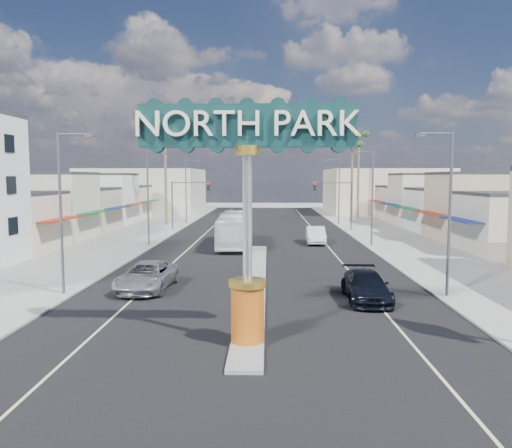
{
  "coord_description": "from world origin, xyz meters",
  "views": [
    {
      "loc": [
        0.78,
        -17.04,
        6.59
      ],
      "look_at": [
        0.11,
        11.42,
        3.89
      ],
      "focal_mm": 35.0,
      "sensor_mm": 36.0,
      "label": 1
    }
  ],
  "objects_px": {
    "palm_right_far": "(359,140)",
    "streetlight_l_mid": "(150,193)",
    "gateway_sign": "(247,194)",
    "traffic_signal_right": "(337,196)",
    "streetlight_l_near": "(63,205)",
    "streetlight_r_near": "(447,205)",
    "car_parked_right": "(316,235)",
    "traffic_signal_left": "(187,196)",
    "suv_right": "(366,286)",
    "streetlight_r_mid": "(371,193)",
    "suv_left": "(147,276)",
    "palm_left_far": "(165,140)",
    "streetlight_r_far": "(338,188)",
    "palm_right_mid": "(352,149)",
    "streetlight_l_far": "(187,188)",
    "city_bus": "(234,230)"
  },
  "relations": [
    {
      "from": "traffic_signal_right",
      "to": "suv_left",
      "type": "distance_m",
      "value": 36.18
    },
    {
      "from": "traffic_signal_right",
      "to": "traffic_signal_left",
      "type": "bearing_deg",
      "value": 180.0
    },
    {
      "from": "palm_right_mid",
      "to": "gateway_sign",
      "type": "bearing_deg",
      "value": -103.53
    },
    {
      "from": "palm_right_mid",
      "to": "streetlight_l_mid",
      "type": "bearing_deg",
      "value": -132.03
    },
    {
      "from": "streetlight_l_mid",
      "to": "streetlight_r_near",
      "type": "bearing_deg",
      "value": -43.79
    },
    {
      "from": "streetlight_l_near",
      "to": "palm_right_mid",
      "type": "relative_size",
      "value": 0.74
    },
    {
      "from": "streetlight_r_mid",
      "to": "suv_right",
      "type": "height_order",
      "value": "streetlight_r_mid"
    },
    {
      "from": "traffic_signal_right",
      "to": "palm_left_far",
      "type": "relative_size",
      "value": 0.46
    },
    {
      "from": "palm_right_mid",
      "to": "car_parked_right",
      "type": "distance_m",
      "value": 26.86
    },
    {
      "from": "gateway_sign",
      "to": "streetlight_l_mid",
      "type": "height_order",
      "value": "gateway_sign"
    },
    {
      "from": "gateway_sign",
      "to": "suv_right",
      "type": "distance_m",
      "value": 10.79
    },
    {
      "from": "streetlight_l_mid",
      "to": "traffic_signal_left",
      "type": "bearing_deg",
      "value": 84.9
    },
    {
      "from": "car_parked_right",
      "to": "traffic_signal_left",
      "type": "bearing_deg",
      "value": 142.53
    },
    {
      "from": "gateway_sign",
      "to": "traffic_signal_right",
      "type": "bearing_deg",
      "value": 77.67
    },
    {
      "from": "streetlight_r_mid",
      "to": "palm_right_mid",
      "type": "distance_m",
      "value": 26.71
    },
    {
      "from": "streetlight_l_mid",
      "to": "suv_left",
      "type": "distance_m",
      "value": 19.46
    },
    {
      "from": "streetlight_l_near",
      "to": "suv_left",
      "type": "bearing_deg",
      "value": 19.56
    },
    {
      "from": "streetlight_l_near",
      "to": "palm_right_far",
      "type": "bearing_deg",
      "value": 63.94
    },
    {
      "from": "traffic_signal_right",
      "to": "streetlight_r_mid",
      "type": "bearing_deg",
      "value": -84.9
    },
    {
      "from": "traffic_signal_right",
      "to": "streetlight_l_mid",
      "type": "bearing_deg",
      "value": -144.5
    },
    {
      "from": "streetlight_l_far",
      "to": "car_parked_right",
      "type": "xyz_separation_m",
      "value": [
        15.95,
        -19.87,
        -4.22
      ]
    },
    {
      "from": "palm_left_far",
      "to": "palm_right_mid",
      "type": "bearing_deg",
      "value": 12.99
    },
    {
      "from": "gateway_sign",
      "to": "traffic_signal_left",
      "type": "height_order",
      "value": "gateway_sign"
    },
    {
      "from": "traffic_signal_left",
      "to": "car_parked_right",
      "type": "height_order",
      "value": "traffic_signal_left"
    },
    {
      "from": "streetlight_r_mid",
      "to": "car_parked_right",
      "type": "bearing_deg",
      "value": 156.61
    },
    {
      "from": "car_parked_right",
      "to": "streetlight_l_near",
      "type": "bearing_deg",
      "value": -124.35
    },
    {
      "from": "gateway_sign",
      "to": "palm_left_far",
      "type": "bearing_deg",
      "value": 105.15
    },
    {
      "from": "streetlight_r_mid",
      "to": "city_bus",
      "type": "xyz_separation_m",
      "value": [
        -12.9,
        -0.03,
        -3.46
      ]
    },
    {
      "from": "traffic_signal_left",
      "to": "streetlight_r_mid",
      "type": "height_order",
      "value": "streetlight_r_mid"
    },
    {
      "from": "streetlight_l_far",
      "to": "city_bus",
      "type": "bearing_deg",
      "value": -70.11
    },
    {
      "from": "streetlight_r_far",
      "to": "palm_right_mid",
      "type": "relative_size",
      "value": 0.74
    },
    {
      "from": "streetlight_l_far",
      "to": "streetlight_r_mid",
      "type": "xyz_separation_m",
      "value": [
        20.87,
        -22.0,
        0.0
      ]
    },
    {
      "from": "traffic_signal_right",
      "to": "palm_left_far",
      "type": "distance_m",
      "value": 24.09
    },
    {
      "from": "streetlight_l_far",
      "to": "suv_right",
      "type": "height_order",
      "value": "streetlight_l_far"
    },
    {
      "from": "palm_right_far",
      "to": "streetlight_l_mid",
      "type": "bearing_deg",
      "value": -128.48
    },
    {
      "from": "traffic_signal_right",
      "to": "palm_left_far",
      "type": "bearing_deg",
      "value": 164.85
    },
    {
      "from": "traffic_signal_right",
      "to": "streetlight_r_far",
      "type": "relative_size",
      "value": 0.67
    },
    {
      "from": "streetlight_l_far",
      "to": "city_bus",
      "type": "distance_m",
      "value": 23.68
    },
    {
      "from": "streetlight_l_near",
      "to": "streetlight_r_near",
      "type": "xyz_separation_m",
      "value": [
        20.87,
        0.0,
        0.0
      ]
    },
    {
      "from": "traffic_signal_left",
      "to": "city_bus",
      "type": "xyz_separation_m",
      "value": [
        6.72,
        -14.02,
        -2.67
      ]
    },
    {
      "from": "gateway_sign",
      "to": "streetlight_l_mid",
      "type": "xyz_separation_m",
      "value": [
        -10.43,
        28.02,
        -0.86
      ]
    },
    {
      "from": "streetlight_r_near",
      "to": "palm_left_far",
      "type": "bearing_deg",
      "value": 120.36
    },
    {
      "from": "palm_right_mid",
      "to": "palm_left_far",
      "type": "bearing_deg",
      "value": -167.01
    },
    {
      "from": "streetlight_l_mid",
      "to": "car_parked_right",
      "type": "bearing_deg",
      "value": 7.59
    },
    {
      "from": "palm_left_far",
      "to": "car_parked_right",
      "type": "bearing_deg",
      "value": -43.98
    },
    {
      "from": "streetlight_r_near",
      "to": "suv_left",
      "type": "distance_m",
      "value": 17.32
    },
    {
      "from": "traffic_signal_left",
      "to": "streetlight_r_far",
      "type": "relative_size",
      "value": 0.67
    },
    {
      "from": "streetlight_r_mid",
      "to": "city_bus",
      "type": "bearing_deg",
      "value": -179.88
    },
    {
      "from": "palm_left_far",
      "to": "streetlight_r_far",
      "type": "bearing_deg",
      "value": 4.88
    },
    {
      "from": "palm_right_far",
      "to": "suv_left",
      "type": "xyz_separation_m",
      "value": [
        -21.29,
        -50.53,
        -11.58
      ]
    }
  ]
}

